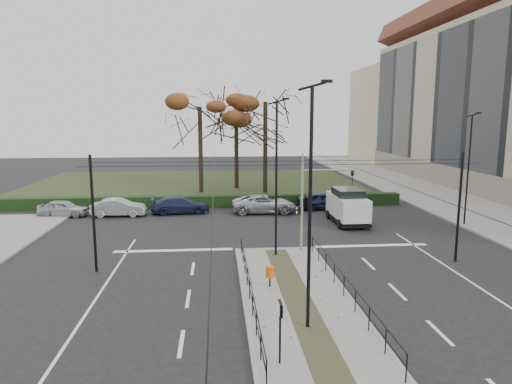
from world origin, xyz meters
TOP-DOWN VIEW (x-y plane):
  - ground at (0.00, 0.00)m, footprint 140.00×140.00m
  - median_island at (0.00, -2.50)m, footprint 4.40×15.00m
  - sidewalk_east at (18.00, 22.00)m, footprint 8.00×90.00m
  - park at (-6.00, 32.00)m, footprint 38.00×26.00m
  - hedge at (-6.00, 18.60)m, footprint 38.00×1.00m
  - median_railing at (0.00, -2.60)m, footprint 4.14×13.24m
  - catenary at (0.00, 1.62)m, footprint 20.00×34.00m
  - traffic_light at (1.79, 4.50)m, footprint 3.44×1.97m
  - litter_bin at (-1.02, -1.25)m, footprint 0.38×0.38m
  - info_panel at (-1.48, -7.80)m, footprint 0.12×0.53m
  - streetlamp_median_near at (-0.08, -5.39)m, footprint 0.75×0.15m
  - streetlamp_median_far at (-0.11, 3.55)m, footprint 0.73×0.15m
  - streetlamp_sidewalk at (14.52, 9.87)m, footprint 0.67×0.14m
  - parked_car_first at (-15.58, 15.65)m, footprint 4.00×1.92m
  - parked_car_second at (-11.21, 15.38)m, footprint 4.27×1.50m
  - parked_car_third at (-6.41, 16.07)m, footprint 4.90×2.38m
  - parked_car_fourth at (0.49, 15.69)m, footprint 5.32×2.49m
  - white_van at (6.25, 11.44)m, footprint 2.29×4.97m
  - rust_tree at (-5.02, 26.15)m, footprint 8.90×8.90m
  - bare_tree_center at (-1.23, 28.51)m, footprint 7.32×7.32m
  - bare_tree_near at (1.58, 25.38)m, footprint 6.75×6.75m
  - parked_car_fifth at (5.62, 16.72)m, footprint 4.41×1.90m

SIDE VIEW (x-z plane):
  - ground at x=0.00m, z-range 0.00..0.00m
  - park at x=-6.00m, z-range 0.00..0.10m
  - median_island at x=0.00m, z-range 0.00..0.14m
  - sidewalk_east at x=18.00m, z-range 0.00..0.14m
  - hedge at x=-6.00m, z-range 0.00..1.00m
  - parked_car_first at x=-15.58m, z-range 0.00..1.32m
  - parked_car_third at x=-6.41m, z-range 0.00..1.37m
  - parked_car_second at x=-11.21m, z-range 0.00..1.41m
  - parked_car_fourth at x=0.49m, z-range 0.00..1.47m
  - parked_car_fifth at x=5.62m, z-range 0.00..1.48m
  - litter_bin at x=-1.02m, z-range 0.35..1.31m
  - median_railing at x=0.00m, z-range 0.52..1.44m
  - white_van at x=6.25m, z-range 0.05..2.64m
  - info_panel at x=-1.48m, z-range 0.72..2.75m
  - traffic_light at x=1.79m, z-range 0.56..5.62m
  - catenary at x=0.00m, z-range 0.42..6.42m
  - streetlamp_sidewalk at x=14.52m, z-range 0.21..8.21m
  - streetlamp_median_far at x=-0.11m, z-range 0.21..8.91m
  - streetlamp_median_near at x=-0.08m, z-range 0.22..9.16m
  - bare_tree_center at x=-1.23m, z-range 2.30..13.43m
  - bare_tree_near at x=1.58m, z-range 2.52..14.79m
  - rust_tree at x=-5.02m, z-range 3.09..14.60m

